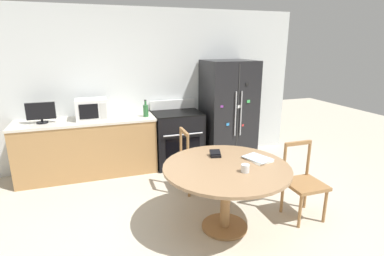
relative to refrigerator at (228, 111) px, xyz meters
The scene contains 14 objects.
ground_plane 2.66m from the refrigerator, 118.60° to the right, with size 14.00×14.00×0.00m, color beige.
back_wall 1.35m from the refrigerator, 159.64° to the left, with size 5.20×0.10×2.60m.
kitchen_counter 2.40m from the refrigerator, behind, with size 2.10×0.64×0.90m.
refrigerator is the anchor object (origin of this frame).
oven_range 1.00m from the refrigerator, behind, with size 0.80×0.68×1.08m.
microwave 2.27m from the refrigerator, behind, with size 0.46×0.35×0.32m.
countertop_tv 2.97m from the refrigerator, behind, with size 0.40×0.16×0.31m.
counter_bottle 1.45m from the refrigerator, behind, with size 0.08×0.08×0.27m.
dining_table 2.17m from the refrigerator, 115.47° to the right, with size 1.38×1.38×0.76m.
dining_chair_right 2.07m from the refrigerator, 88.65° to the right, with size 0.42×0.42×0.90m.
dining_chair_far 1.42m from the refrigerator, 134.25° to the right, with size 0.43×0.43×0.90m.
candle_glass 2.31m from the refrigerator, 110.71° to the right, with size 0.09×0.09×0.08m.
wallet 1.90m from the refrigerator, 119.51° to the right, with size 0.14×0.15×0.07m.
mail_stack 1.97m from the refrigerator, 105.26° to the right, with size 0.31×0.36×0.02m.
Camera 1 is at (-1.03, -2.46, 2.02)m, focal length 28.00 mm.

